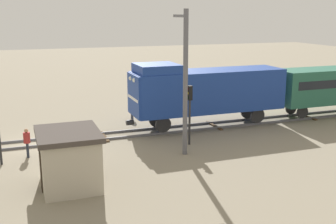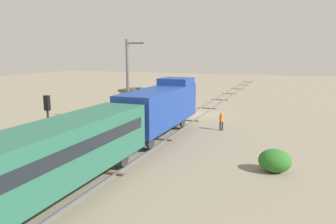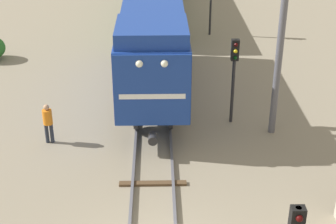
# 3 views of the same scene
# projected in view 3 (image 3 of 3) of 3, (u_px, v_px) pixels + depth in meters

# --- Properties ---
(locomotive) EXTENTS (2.90, 11.60, 4.60)m
(locomotive) POSITION_uv_depth(u_px,v_px,m) (153.00, 42.00, 23.65)
(locomotive) COLOR navy
(locomotive) RESTS_ON railway_track
(traffic_signal_mid) EXTENTS (0.32, 0.34, 3.77)m
(traffic_signal_mid) POSITION_uv_depth(u_px,v_px,m) (234.00, 65.00, 21.40)
(traffic_signal_mid) COLOR #262628
(traffic_signal_mid) RESTS_ON ground
(worker_by_signal) EXTENTS (0.38, 0.38, 1.70)m
(worker_by_signal) POSITION_uv_depth(u_px,v_px,m) (48.00, 121.00, 20.52)
(worker_by_signal) COLOR #262B38
(worker_by_signal) RESTS_ON ground
(catenary_mast) EXTENTS (1.94, 0.28, 8.35)m
(catenary_mast) POSITION_uv_depth(u_px,v_px,m) (280.00, 31.00, 19.77)
(catenary_mast) COLOR #595960
(catenary_mast) RESTS_ON ground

